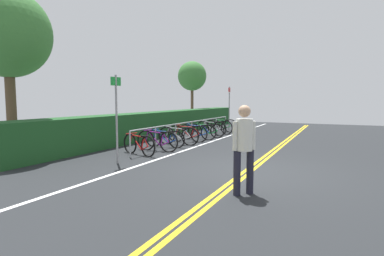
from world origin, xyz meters
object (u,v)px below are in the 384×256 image
sign_post_far (229,104)px  bicycle_6 (206,131)px  bicycle_5 (197,132)px  sign_post_near (116,111)px  pedestrian (244,143)px  tree_mid (192,76)px  bicycle_1 (157,141)px  bicycle_0 (139,145)px  bicycle_2 (165,139)px  bicycle_4 (188,134)px  bicycle_7 (211,128)px  bicycle_9 (222,126)px  bicycle_8 (219,127)px  tree_near_left (7,34)px  bicycle_3 (178,136)px  bike_rack (192,126)px

sign_post_far → bicycle_6: bearing=-177.7°
bicycle_5 → sign_post_near: 5.94m
pedestrian → tree_mid: 17.06m
sign_post_far → tree_mid: tree_mid is taller
bicycle_1 → bicycle_5: 3.51m
bicycle_0 → bicycle_2: bearing=1.8°
bicycle_0 → sign_post_far: bearing=-0.2°
bicycle_4 → bicycle_7: size_ratio=1.00×
bicycle_2 → sign_post_far: 7.50m
bicycle_9 → sign_post_near: size_ratio=0.68×
bicycle_7 → sign_post_far: size_ratio=0.67×
bicycle_1 → tree_mid: bearing=19.4°
bicycle_1 → bicycle_8: (6.25, 0.02, -0.01)m
bicycle_6 → pedestrian: size_ratio=1.02×
bicycle_0 → bicycle_5: size_ratio=0.91×
bicycle_1 → tree_near_left: 5.84m
bicycle_7 → bicycle_8: (0.88, -0.07, -0.00)m
bicycle_5 → bicycle_9: size_ratio=1.03×
bicycle_4 → tree_near_left: tree_near_left is taller
bicycle_0 → bicycle_1: 0.92m
bicycle_4 → bicycle_5: (0.92, -0.04, -0.01)m
bicycle_5 → bicycle_7: bicycle_7 is taller
bicycle_2 → sign_post_near: (-3.21, -0.30, 1.17)m
bicycle_8 → sign_post_near: sign_post_near is taller
sign_post_near → pedestrian: bearing=-107.5°
bicycle_4 → bicycle_9: bearing=0.9°
bicycle_6 → bicycle_8: (1.86, 0.06, 0.03)m
bicycle_8 → bicycle_3: bearing=179.5°
bicycle_9 → bicycle_1: bearing=-178.9°
bicycle_2 → bicycle_8: bearing=-2.0°
bicycle_3 → pedestrian: bearing=-141.3°
bike_rack → bicycle_0: 3.98m
bicycle_6 → pedestrian: pedestrian is taller
bike_rack → bicycle_9: 4.09m
sign_post_near → bicycle_8: bearing=0.8°
bicycle_0 → tree_mid: size_ratio=0.35×
bicycle_1 → bicycle_9: bearing=1.1°
bike_rack → bicycle_2: (-2.17, 0.11, -0.32)m
bicycle_5 → bicycle_6: (0.88, -0.07, -0.02)m
pedestrian → sign_post_near: bearing=72.5°
bike_rack → bicycle_7: bearing=-0.2°
bicycle_1 → sign_post_far: 8.38m
bicycle_5 → bicycle_0: bearing=178.4°
bicycle_4 → bicycle_5: size_ratio=0.98×
pedestrian → sign_post_near: (1.29, 4.10, 0.50)m
bicycle_9 → bicycle_5: bearing=-178.2°
bicycle_7 → tree_near_left: (-8.20, 3.63, 3.51)m
bike_rack → tree_near_left: (-5.90, 3.62, 3.22)m
bicycle_0 → bicycle_5: bearing=-1.6°
bicycle_0 → bicycle_8: (7.15, -0.13, 0.02)m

